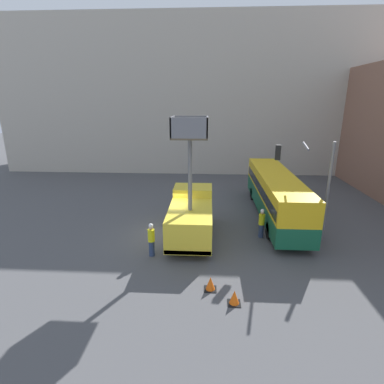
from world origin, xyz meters
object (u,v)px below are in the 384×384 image
at_px(city_bus, 275,192).
at_px(road_worker_directing, 262,223).
at_px(traffic_cone_near_truck, 234,298).
at_px(utility_truck, 191,213).
at_px(road_worker_near_truck, 151,240).
at_px(traffic_cone_mid_road, 210,284).
at_px(traffic_light_pole, 310,174).

height_order(city_bus, road_worker_directing, city_bus).
height_order(city_bus, traffic_cone_near_truck, city_bus).
bearing_deg(city_bus, road_worker_directing, 156.22).
xyz_separation_m(utility_truck, road_worker_near_truck, (-2.05, -2.62, -0.59)).
distance_m(city_bus, road_worker_directing, 4.11).
relative_size(road_worker_near_truck, traffic_cone_mid_road, 3.00).
relative_size(traffic_light_pole, road_worker_directing, 3.21).
height_order(utility_truck, traffic_cone_mid_road, utility_truck).
bearing_deg(traffic_light_pole, road_worker_directing, -176.34).
xyz_separation_m(traffic_light_pole, traffic_cone_mid_road, (-5.91, -5.91, -3.80)).
bearing_deg(road_worker_directing, city_bus, -33.03).
height_order(traffic_cone_near_truck, traffic_cone_mid_road, traffic_cone_mid_road).
xyz_separation_m(city_bus, traffic_cone_mid_road, (-4.76, -9.42, -1.60)).
bearing_deg(city_bus, road_worker_near_truck, 127.73).
height_order(city_bus, road_worker_near_truck, city_bus).
relative_size(utility_truck, traffic_light_pole, 1.23).
xyz_separation_m(road_worker_near_truck, traffic_cone_near_truck, (4.29, -3.93, -0.68)).
bearing_deg(utility_truck, city_bus, 32.55).
relative_size(traffic_light_pole, road_worker_near_truck, 3.15).
height_order(road_worker_directing, traffic_cone_mid_road, road_worker_directing).
distance_m(utility_truck, road_worker_directing, 4.47).
height_order(traffic_light_pole, road_worker_directing, traffic_light_pole).
distance_m(traffic_cone_near_truck, traffic_cone_mid_road, 1.39).
distance_m(road_worker_near_truck, road_worker_directing, 7.04).
distance_m(city_bus, traffic_cone_near_truck, 11.14).
distance_m(utility_truck, traffic_light_pole, 7.57).
xyz_separation_m(traffic_light_pole, road_worker_near_truck, (-9.18, -2.92, -3.12)).
bearing_deg(traffic_cone_near_truck, traffic_light_pole, 54.46).
relative_size(utility_truck, traffic_cone_mid_road, 11.67).
bearing_deg(road_worker_near_truck, traffic_cone_mid_road, 43.89).
distance_m(traffic_light_pole, road_worker_near_truck, 10.13).
distance_m(city_bus, traffic_light_pole, 4.30).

